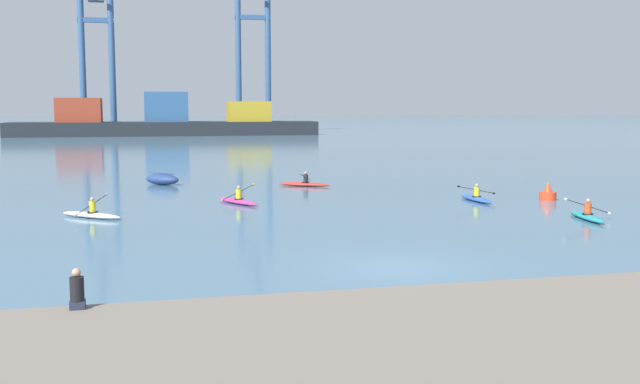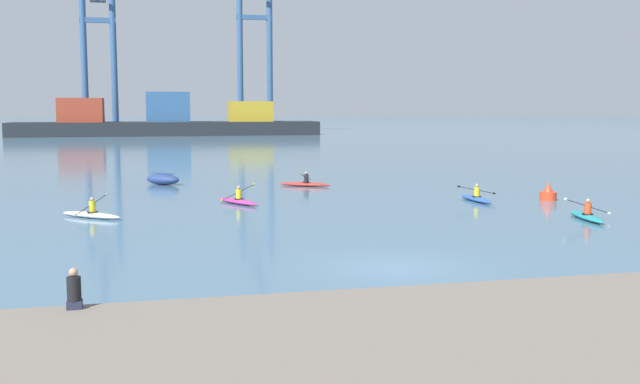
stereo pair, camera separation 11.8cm
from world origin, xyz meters
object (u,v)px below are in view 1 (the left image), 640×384
object	(u,v)px
container_barge	(165,122)
channel_buoy	(548,193)
kayak_white	(91,214)
kayak_magenta	(238,201)
seated_onlooker	(77,291)
kayak_red	(304,184)
capsized_dinghy	(162,179)
kayak_teal	(587,216)
kayak_blue	(476,198)
gantry_crane_west_mid	(253,41)
gantry_crane_west	(96,40)

from	to	relation	value
container_barge	channel_buoy	distance (m)	100.84
kayak_white	kayak_magenta	size ratio (longest dim) A/B	0.90
kayak_magenta	seated_onlooker	bearing A→B (deg)	-105.92
kayak_red	kayak_white	bearing A→B (deg)	-138.47
seated_onlooker	capsized_dinghy	bearing A→B (deg)	85.56
capsized_dinghy	kayak_magenta	bearing A→B (deg)	-71.18
channel_buoy	kayak_red	xyz separation A→B (m)	(-11.33, 9.83, -0.19)
kayak_teal	kayak_blue	distance (m)	7.37
kayak_red	container_barge	bearing A→B (deg)	94.03
gantry_crane_west_mid	kayak_white	world-z (taller)	gantry_crane_west_mid
container_barge	capsized_dinghy	distance (m)	86.40
kayak_red	kayak_white	distance (m)	16.32
capsized_dinghy	seated_onlooker	xyz separation A→B (m)	(-2.48, -31.93, 0.69)
gantry_crane_west_mid	kayak_magenta	world-z (taller)	gantry_crane_west_mid
container_barge	kayak_blue	distance (m)	99.75
channel_buoy	kayak_teal	xyz separation A→B (m)	(-1.99, -6.61, -0.19)
capsized_dinghy	kayak_teal	distance (m)	26.64
gantry_crane_west	kayak_white	xyz separation A→B (m)	(6.00, -108.78, -17.21)
kayak_teal	kayak_magenta	size ratio (longest dim) A/B	1.05
container_barge	kayak_white	size ratio (longest dim) A/B	18.22
kayak_red	seated_onlooker	bearing A→B (deg)	-111.30
channel_buoy	kayak_red	size ratio (longest dim) A/B	0.31
channel_buoy	kayak_magenta	size ratio (longest dim) A/B	0.30
container_barge	kayak_magenta	bearing A→B (deg)	-89.32
kayak_magenta	seated_onlooker	xyz separation A→B (m)	(-6.09, -21.35, 0.87)
channel_buoy	kayak_magenta	bearing A→B (deg)	171.93
capsized_dinghy	kayak_teal	bearing A→B (deg)	-47.18
gantry_crane_west	kayak_magenta	size ratio (longest dim) A/B	10.78
seated_onlooker	gantry_crane_west	bearing A→B (deg)	93.15
container_barge	kayak_red	size ratio (longest dim) A/B	16.79
gantry_crane_west	kayak_teal	world-z (taller)	gantry_crane_west
kayak_blue	seated_onlooker	xyz separation A→B (m)	(-18.59, -19.50, 0.87)
gantry_crane_west	kayak_blue	distance (m)	111.65
channel_buoy	seated_onlooker	xyz separation A→B (m)	(-22.57, -19.01, 0.68)
kayak_blue	capsized_dinghy	bearing A→B (deg)	142.33
kayak_white	channel_buoy	bearing A→B (deg)	2.40
gantry_crane_west_mid	gantry_crane_west	bearing A→B (deg)	-169.61
channel_buoy	kayak_magenta	world-z (taller)	kayak_magenta
kayak_teal	capsized_dinghy	bearing A→B (deg)	132.82
kayak_teal	kayak_red	bearing A→B (deg)	119.59
gantry_crane_west	seated_onlooker	distance (m)	128.04
kayak_white	kayak_teal	world-z (taller)	kayak_white
container_barge	kayak_magenta	world-z (taller)	container_barge
container_barge	gantry_crane_west_mid	size ratio (longest dim) A/B	1.46
gantry_crane_west	kayak_red	xyz separation A→B (m)	(18.21, -97.96, -17.21)
gantry_crane_west_mid	kayak_white	distance (m)	118.22
kayak_teal	seated_onlooker	world-z (taller)	seated_onlooker
kayak_white	kayak_magenta	distance (m)	7.81
kayak_red	kayak_magenta	world-z (taller)	kayak_magenta
kayak_teal	container_barge	bearing A→B (deg)	98.41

